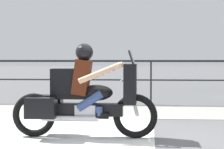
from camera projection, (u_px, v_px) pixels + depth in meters
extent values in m
plane|color=#565659|center=(152.00, 138.00, 7.07)|extent=(120.00, 120.00, 0.00)
cube|color=#99968E|center=(151.00, 112.00, 10.45)|extent=(44.00, 2.40, 0.01)
cube|color=silver|center=(48.00, 139.00, 7.01)|extent=(3.41, 6.00, 0.01)
cube|color=#232326|center=(151.00, 61.00, 12.15)|extent=(36.00, 0.04, 0.06)
cube|color=#232326|center=(151.00, 80.00, 12.17)|extent=(36.00, 0.03, 0.04)
cylinder|color=#232326|center=(151.00, 82.00, 12.18)|extent=(0.05, 0.05, 1.25)
torus|color=black|center=(135.00, 116.00, 7.07)|extent=(0.72, 0.11, 0.72)
torus|color=black|center=(34.00, 115.00, 7.21)|extent=(0.72, 0.11, 0.72)
cube|color=black|center=(84.00, 109.00, 7.14)|extent=(1.27, 0.22, 0.20)
cube|color=silver|center=(86.00, 113.00, 7.14)|extent=(0.34, 0.26, 0.26)
ellipsoid|color=black|center=(96.00, 93.00, 7.11)|extent=(0.55, 0.30, 0.26)
cube|color=black|center=(74.00, 96.00, 7.14)|extent=(0.74, 0.28, 0.08)
cube|color=black|center=(130.00, 84.00, 7.06)|extent=(0.20, 0.54, 0.64)
cube|color=#1E232B|center=(132.00, 58.00, 7.04)|extent=(0.10, 0.46, 0.24)
cylinder|color=silver|center=(122.00, 81.00, 7.07)|extent=(0.04, 0.70, 0.04)
cylinder|color=silver|center=(70.00, 119.00, 7.00)|extent=(0.92, 0.09, 0.09)
cube|color=black|center=(41.00, 108.00, 6.95)|extent=(0.48, 0.28, 0.33)
cube|color=black|center=(48.00, 105.00, 7.43)|extent=(0.48, 0.28, 0.33)
cylinder|color=silver|center=(133.00, 100.00, 7.06)|extent=(0.18, 0.06, 0.52)
cube|color=#4C1E0F|center=(82.00, 77.00, 7.12)|extent=(0.32, 0.36, 0.59)
sphere|color=tan|center=(84.00, 54.00, 7.10)|extent=(0.23, 0.23, 0.23)
sphere|color=black|center=(84.00, 52.00, 7.10)|extent=(0.29, 0.29, 0.29)
cylinder|color=#33477A|center=(90.00, 101.00, 6.97)|extent=(0.44, 0.13, 0.34)
cylinder|color=#33477A|center=(99.00, 111.00, 6.97)|extent=(0.11, 0.11, 0.15)
cube|color=black|center=(102.00, 116.00, 6.96)|extent=(0.20, 0.10, 0.09)
cylinder|color=#33477A|center=(92.00, 99.00, 7.27)|extent=(0.44, 0.13, 0.34)
cylinder|color=#33477A|center=(101.00, 109.00, 7.26)|extent=(0.11, 0.11, 0.15)
cube|color=black|center=(104.00, 113.00, 7.26)|extent=(0.20, 0.10, 0.09)
cylinder|color=tan|center=(100.00, 73.00, 6.79)|extent=(0.69, 0.09, 0.35)
cylinder|color=tan|center=(104.00, 72.00, 7.39)|extent=(0.69, 0.09, 0.35)
cube|color=black|center=(64.00, 82.00, 7.15)|extent=(0.40, 0.30, 0.42)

